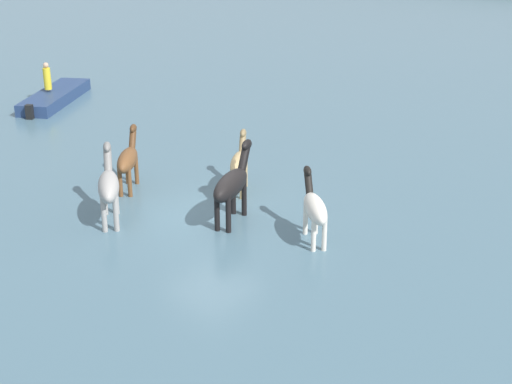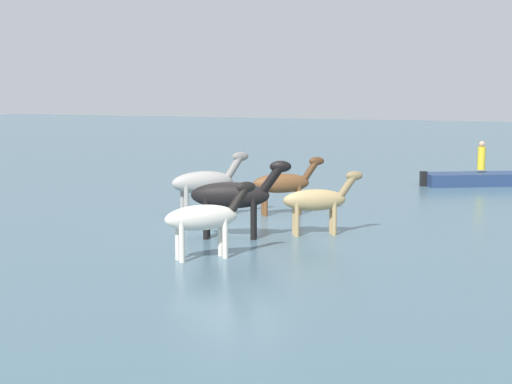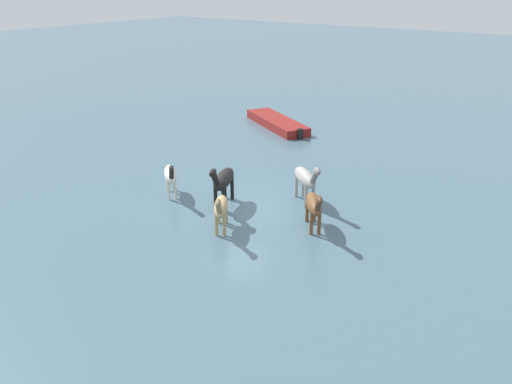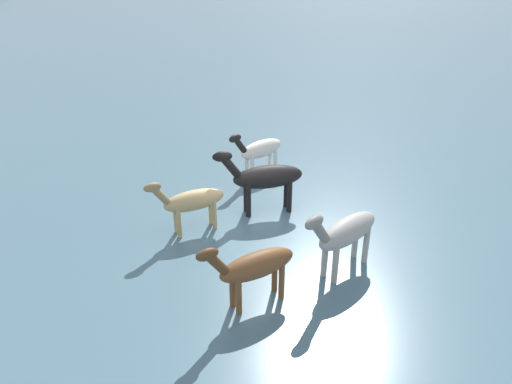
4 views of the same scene
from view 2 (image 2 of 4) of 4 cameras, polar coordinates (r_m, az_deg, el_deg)
ground_plane at (r=20.98m, az=-1.03°, el=-3.07°), size 160.88×160.88×0.00m
horse_chestnut_trailing at (r=20.11m, az=-1.66°, el=-0.27°), size 1.36×2.60×2.05m
horse_mid_herd at (r=20.67m, az=4.56°, el=-0.61°), size 1.54×1.99×1.71m
horse_lead at (r=23.45m, az=-3.75°, el=0.73°), size 2.22×1.91×1.97m
horse_pinto_flank at (r=23.97m, az=2.07°, el=0.64°), size 1.72×2.02×1.79m
horse_gray_outer at (r=17.71m, az=-3.81°, el=-1.91°), size 1.92×1.74×1.75m
boat_motor_center at (r=32.96m, az=16.51°, el=0.80°), size 3.90×5.01×0.75m
person_watcher_seated at (r=33.06m, az=16.32°, el=2.53°), size 0.32×0.32×1.19m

